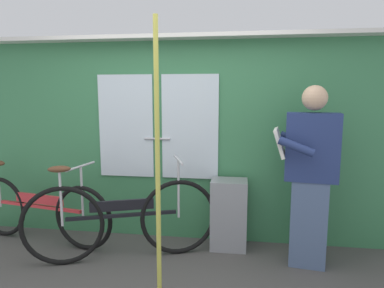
{
  "coord_description": "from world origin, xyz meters",
  "views": [
    {
      "loc": [
        0.69,
        -2.45,
        1.6
      ],
      "look_at": [
        0.26,
        0.53,
        1.14
      ],
      "focal_mm": 32.18,
      "sensor_mm": 36.0,
      "label": 1
    }
  ],
  "objects_px": {
    "bicycle_near_door": "(122,219)",
    "handrail_pole": "(158,167)",
    "bicycle_leaning_behind": "(39,210)",
    "passenger_reading_newspaper": "(310,173)",
    "trash_bin_by_wall": "(229,214)"
  },
  "relations": [
    {
      "from": "bicycle_near_door",
      "to": "handrail_pole",
      "type": "bearing_deg",
      "value": -70.19
    },
    {
      "from": "bicycle_leaning_behind",
      "to": "passenger_reading_newspaper",
      "type": "distance_m",
      "value": 2.78
    },
    {
      "from": "bicycle_near_door",
      "to": "trash_bin_by_wall",
      "type": "distance_m",
      "value": 1.08
    },
    {
      "from": "bicycle_leaning_behind",
      "to": "trash_bin_by_wall",
      "type": "relative_size",
      "value": 2.42
    },
    {
      "from": "bicycle_leaning_behind",
      "to": "trash_bin_by_wall",
      "type": "bearing_deg",
      "value": 15.04
    },
    {
      "from": "bicycle_near_door",
      "to": "passenger_reading_newspaper",
      "type": "bearing_deg",
      "value": -15.67
    },
    {
      "from": "bicycle_leaning_behind",
      "to": "bicycle_near_door",
      "type": "bearing_deg",
      "value": -2.92
    },
    {
      "from": "bicycle_near_door",
      "to": "trash_bin_by_wall",
      "type": "relative_size",
      "value": 2.43
    },
    {
      "from": "bicycle_near_door",
      "to": "bicycle_leaning_behind",
      "type": "xyz_separation_m",
      "value": [
        -1.0,
        0.24,
        -0.04
      ]
    },
    {
      "from": "bicycle_leaning_behind",
      "to": "trash_bin_by_wall",
      "type": "height_order",
      "value": "bicycle_leaning_behind"
    },
    {
      "from": "bicycle_near_door",
      "to": "bicycle_leaning_behind",
      "type": "bearing_deg",
      "value": 146.41
    },
    {
      "from": "bicycle_leaning_behind",
      "to": "passenger_reading_newspaper",
      "type": "height_order",
      "value": "passenger_reading_newspaper"
    },
    {
      "from": "trash_bin_by_wall",
      "to": "passenger_reading_newspaper",
      "type": "bearing_deg",
      "value": -19.92
    },
    {
      "from": "passenger_reading_newspaper",
      "to": "trash_bin_by_wall",
      "type": "bearing_deg",
      "value": -12.17
    },
    {
      "from": "handrail_pole",
      "to": "bicycle_leaning_behind",
      "type": "bearing_deg",
      "value": 150.58
    }
  ]
}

